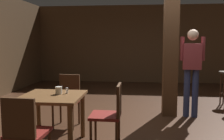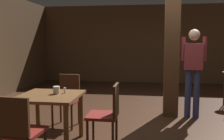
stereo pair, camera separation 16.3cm
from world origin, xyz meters
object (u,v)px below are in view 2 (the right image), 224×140
chair_south (20,129)px  standing_person (193,67)px  chair_north (67,97)px  dining_table (50,104)px  napkin_cup (56,90)px  salt_shaker (65,90)px  chair_east (108,112)px

chair_south → standing_person: 3.37m
chair_north → standing_person: (2.27, 0.76, 0.50)m
dining_table → napkin_cup: (0.07, 0.08, 0.19)m
standing_person → salt_shaker: bearing=-144.3°
chair_south → standing_person: bearing=46.8°
salt_shaker → standing_person: 2.56m
chair_east → salt_shaker: chair_east is taller
dining_table → salt_shaker: 0.29m
chair_south → standing_person: standing_person is taller
salt_shaker → chair_east: bearing=-9.5°
chair_north → chair_south: bearing=-90.1°
dining_table → standing_person: 2.80m
salt_shaker → standing_person: bearing=35.7°
napkin_cup → chair_south: bearing=-96.8°
napkin_cup → chair_north: bearing=97.3°
dining_table → chair_south: chair_south is taller
standing_person → chair_south: bearing=-133.2°
chair_north → salt_shaker: bearing=-74.2°
napkin_cup → salt_shaker: size_ratio=1.27×
dining_table → standing_person: standing_person is taller
chair_east → salt_shaker: 0.72m
dining_table → chair_east: 0.84m
napkin_cup → salt_shaker: bearing=29.2°
salt_shaker → dining_table: bearing=-142.6°
chair_east → standing_person: bearing=48.5°
chair_south → standing_person: (2.28, 2.43, 0.50)m
chair_south → standing_person: size_ratio=0.52×
dining_table → chair_north: bearing=91.9°
napkin_cup → dining_table: bearing=-133.2°
chair_north → standing_person: size_ratio=0.52×
chair_east → napkin_cup: chair_east is taller
chair_south → napkin_cup: 0.93m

